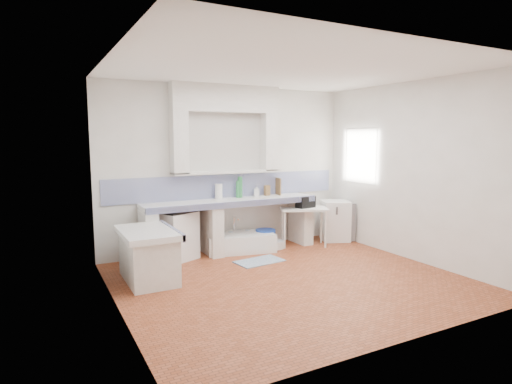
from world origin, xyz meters
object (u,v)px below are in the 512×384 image
fridge (335,221)px  side_table (303,227)px  stove (176,236)px  sink (240,243)px

fridge → side_table: bearing=-152.0°
stove → sink: 1.13m
side_table → fridge: (0.76, 0.06, 0.03)m
side_table → fridge: fridge is taller
sink → side_table: (1.17, -0.20, 0.21)m
sink → side_table: side_table is taller
sink → side_table: bearing=2.1°
stove → sink: (1.11, -0.03, -0.24)m
side_table → stove: bearing=-161.2°
stove → fridge: 3.05m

